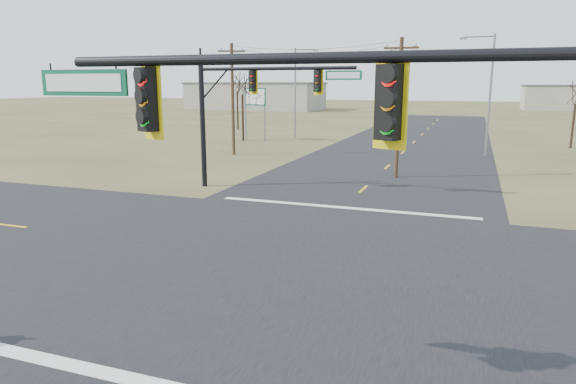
{
  "coord_description": "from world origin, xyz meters",
  "views": [
    {
      "loc": [
        5.37,
        -14.86,
        5.62
      ],
      "look_at": [
        -0.36,
        1.0,
        2.03
      ],
      "focal_mm": 32.0,
      "sensor_mm": 36.0,
      "label": 1
    }
  ],
  "objects_px": {
    "utility_pole_far": "(233,97)",
    "streetlight_c": "(297,88)",
    "mast_arm_far": "(253,95)",
    "streetlight_b": "(489,91)",
    "bare_tree_b": "(237,82)",
    "streetlight_a": "(488,89)",
    "bare_tree_a": "(242,83)",
    "mast_arm_near": "(396,142)",
    "utility_pole_near": "(399,106)",
    "highway_sign": "(255,103)"
  },
  "relations": [
    {
      "from": "utility_pole_far",
      "to": "streetlight_b",
      "type": "xyz_separation_m",
      "value": [
        19.29,
        25.39,
        0.26
      ]
    },
    {
      "from": "mast_arm_near",
      "to": "utility_pole_near",
      "type": "xyz_separation_m",
      "value": [
        -3.23,
        23.69,
        -0.49
      ]
    },
    {
      "from": "utility_pole_near",
      "to": "streetlight_c",
      "type": "distance_m",
      "value": 24.36
    },
    {
      "from": "bare_tree_a",
      "to": "bare_tree_b",
      "type": "xyz_separation_m",
      "value": [
        -5.89,
        11.25,
        0.13
      ]
    },
    {
      "from": "streetlight_b",
      "to": "bare_tree_a",
      "type": "xyz_separation_m",
      "value": [
        -22.87,
        -15.86,
        0.83
      ]
    },
    {
      "from": "utility_pole_near",
      "to": "mast_arm_near",
      "type": "bearing_deg",
      "value": -82.24
    },
    {
      "from": "streetlight_b",
      "to": "bare_tree_b",
      "type": "bearing_deg",
      "value": -173.46
    },
    {
      "from": "mast_arm_near",
      "to": "mast_arm_far",
      "type": "bearing_deg",
      "value": 144.47
    },
    {
      "from": "mast_arm_far",
      "to": "highway_sign",
      "type": "xyz_separation_m",
      "value": [
        -9.79,
        22.77,
        -1.3
      ]
    },
    {
      "from": "streetlight_a",
      "to": "bare_tree_a",
      "type": "bearing_deg",
      "value": -178.66
    },
    {
      "from": "streetlight_c",
      "to": "bare_tree_a",
      "type": "height_order",
      "value": "streetlight_c"
    },
    {
      "from": "mast_arm_far",
      "to": "utility_pole_far",
      "type": "relative_size",
      "value": 1.02
    },
    {
      "from": "streetlight_a",
      "to": "streetlight_b",
      "type": "distance_m",
      "value": 19.67
    },
    {
      "from": "bare_tree_a",
      "to": "utility_pole_near",
      "type": "bearing_deg",
      "value": -41.78
    },
    {
      "from": "mast_arm_far",
      "to": "utility_pole_far",
      "type": "xyz_separation_m",
      "value": [
        -7.09,
        12.19,
        -0.5
      ]
    },
    {
      "from": "utility_pole_near",
      "to": "utility_pole_far",
      "type": "bearing_deg",
      "value": 156.63
    },
    {
      "from": "mast_arm_far",
      "to": "streetlight_a",
      "type": "distance_m",
      "value": 21.39
    },
    {
      "from": "bare_tree_a",
      "to": "streetlight_c",
      "type": "bearing_deg",
      "value": 51.0
    },
    {
      "from": "bare_tree_a",
      "to": "mast_arm_near",
      "type": "bearing_deg",
      "value": -62.33
    },
    {
      "from": "streetlight_c",
      "to": "bare_tree_b",
      "type": "bearing_deg",
      "value": 151.71
    },
    {
      "from": "streetlight_c",
      "to": "utility_pole_near",
      "type": "bearing_deg",
      "value": -52.27
    },
    {
      "from": "highway_sign",
      "to": "bare_tree_b",
      "type": "relative_size",
      "value": 0.72
    },
    {
      "from": "mast_arm_far",
      "to": "streetlight_b",
      "type": "bearing_deg",
      "value": 91.16
    },
    {
      "from": "mast_arm_far",
      "to": "streetlight_a",
      "type": "height_order",
      "value": "streetlight_a"
    },
    {
      "from": "utility_pole_far",
      "to": "highway_sign",
      "type": "relative_size",
      "value": 1.67
    },
    {
      "from": "mast_arm_far",
      "to": "bare_tree_b",
      "type": "bearing_deg",
      "value": 135.82
    },
    {
      "from": "mast_arm_far",
      "to": "utility_pole_near",
      "type": "relative_size",
      "value": 1.08
    },
    {
      "from": "mast_arm_far",
      "to": "utility_pole_near",
      "type": "bearing_deg",
      "value": 62.46
    },
    {
      "from": "utility_pole_far",
      "to": "streetlight_c",
      "type": "height_order",
      "value": "streetlight_c"
    },
    {
      "from": "mast_arm_near",
      "to": "utility_pole_far",
      "type": "bearing_deg",
      "value": 144.75
    },
    {
      "from": "mast_arm_near",
      "to": "streetlight_b",
      "type": "bearing_deg",
      "value": 112.54
    },
    {
      "from": "streetlight_a",
      "to": "bare_tree_a",
      "type": "relative_size",
      "value": 1.3
    },
    {
      "from": "streetlight_c",
      "to": "streetlight_a",
      "type": "bearing_deg",
      "value": -20.84
    },
    {
      "from": "bare_tree_b",
      "to": "mast_arm_near",
      "type": "bearing_deg",
      "value": -62.33
    },
    {
      "from": "mast_arm_near",
      "to": "mast_arm_far",
      "type": "height_order",
      "value": "mast_arm_far"
    },
    {
      "from": "utility_pole_near",
      "to": "bare_tree_b",
      "type": "relative_size",
      "value": 1.14
    },
    {
      "from": "mast_arm_far",
      "to": "streetlight_c",
      "type": "height_order",
      "value": "streetlight_c"
    },
    {
      "from": "streetlight_c",
      "to": "mast_arm_far",
      "type": "bearing_deg",
      "value": -71.37
    },
    {
      "from": "streetlight_b",
      "to": "bare_tree_b",
      "type": "distance_m",
      "value": 29.14
    },
    {
      "from": "mast_arm_near",
      "to": "streetlight_c",
      "type": "distance_m",
      "value": 47.07
    },
    {
      "from": "streetlight_c",
      "to": "utility_pole_far",
      "type": "bearing_deg",
      "value": -87.06
    },
    {
      "from": "mast_arm_far",
      "to": "bare_tree_b",
      "type": "height_order",
      "value": "bare_tree_b"
    },
    {
      "from": "streetlight_b",
      "to": "utility_pole_near",
      "type": "bearing_deg",
      "value": -102.64
    },
    {
      "from": "mast_arm_far",
      "to": "utility_pole_far",
      "type": "distance_m",
      "value": 14.11
    },
    {
      "from": "mast_arm_far",
      "to": "utility_pole_near",
      "type": "height_order",
      "value": "utility_pole_near"
    },
    {
      "from": "highway_sign",
      "to": "bare_tree_b",
      "type": "bearing_deg",
      "value": 140.99
    },
    {
      "from": "mast_arm_near",
      "to": "utility_pole_far",
      "type": "relative_size",
      "value": 1.2
    },
    {
      "from": "mast_arm_far",
      "to": "bare_tree_a",
      "type": "relative_size",
      "value": 1.25
    },
    {
      "from": "streetlight_b",
      "to": "bare_tree_a",
      "type": "bearing_deg",
      "value": -147.83
    },
    {
      "from": "streetlight_a",
      "to": "utility_pole_far",
      "type": "bearing_deg",
      "value": -152.04
    }
  ]
}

